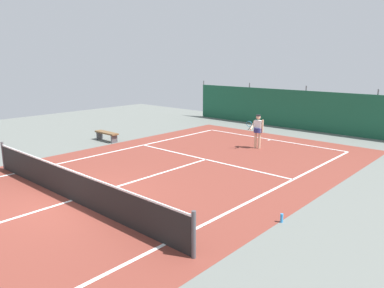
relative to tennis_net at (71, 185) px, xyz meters
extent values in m
plane|color=slate|center=(0.00, 0.00, -0.51)|extent=(36.00, 36.00, 0.00)
cube|color=brown|center=(0.00, 0.00, -0.51)|extent=(11.02, 26.60, 0.01)
cube|color=white|center=(0.00, 11.90, -0.50)|extent=(8.22, 0.10, 0.01)
cube|color=white|center=(-4.11, 0.00, -0.50)|extent=(0.10, 23.80, 0.01)
cube|color=white|center=(4.11, 0.00, -0.50)|extent=(0.10, 23.80, 0.01)
cube|color=white|center=(0.00, 6.40, -0.50)|extent=(8.22, 0.10, 0.01)
cube|color=white|center=(0.00, 0.00, -0.50)|extent=(0.10, 12.80, 0.01)
cube|color=white|center=(0.00, 11.75, -0.50)|extent=(0.10, 0.30, 0.01)
cube|color=black|center=(0.00, 0.00, -0.04)|extent=(9.92, 0.03, 0.95)
cube|color=white|center=(0.00, 0.00, 0.46)|extent=(9.92, 0.04, 0.05)
cylinder|color=#47474C|center=(-5.01, 0.00, 0.04)|extent=(0.10, 0.10, 1.10)
cylinder|color=#47474C|center=(5.01, 0.00, 0.04)|extent=(0.10, 0.10, 1.10)
cube|color=#195138|center=(0.00, 15.80, 0.69)|extent=(16.22, 0.06, 2.40)
cylinder|color=#595B60|center=(-8.11, 15.86, 0.84)|extent=(0.08, 0.08, 2.70)
cylinder|color=#595B60|center=(-4.05, 15.86, 0.84)|extent=(0.08, 0.08, 2.70)
cylinder|color=#595B60|center=(0.00, 15.86, 0.84)|extent=(0.08, 0.08, 2.70)
cylinder|color=#595B60|center=(4.05, 15.86, 0.84)|extent=(0.08, 0.08, 2.70)
cube|color=#234C1E|center=(0.00, 16.40, 0.04)|extent=(14.60, 0.70, 1.10)
cylinder|color=#D8AD8C|center=(0.61, 9.74, -0.10)|extent=(0.12, 0.12, 0.82)
cylinder|color=#D8AD8C|center=(0.41, 9.71, -0.10)|extent=(0.12, 0.12, 0.82)
cylinder|color=navy|center=(0.51, 9.72, 0.39)|extent=(0.40, 0.40, 0.22)
cube|color=white|center=(0.51, 9.72, 0.59)|extent=(0.39, 0.26, 0.56)
sphere|color=#D8AD8C|center=(0.51, 9.72, 1.02)|extent=(0.22, 0.22, 0.22)
cylinder|color=black|center=(0.51, 9.72, 1.11)|extent=(0.23, 0.23, 0.04)
cylinder|color=#D8AD8C|center=(0.74, 9.76, 0.62)|extent=(0.09, 0.09, 0.58)
cylinder|color=#D8AD8C|center=(0.31, 9.56, 0.62)|extent=(0.18, 0.53, 0.41)
cylinder|color=black|center=(0.31, 9.26, 0.51)|extent=(0.08, 0.28, 0.13)
torus|color=teal|center=(0.31, 9.26, 0.73)|extent=(0.32, 0.18, 0.29)
sphere|color=#CCDB33|center=(0.71, 1.60, -0.48)|extent=(0.07, 0.07, 0.07)
cube|color=black|center=(-1.24, 19.12, 0.21)|extent=(2.36, 4.41, 0.80)
cube|color=#2D333D|center=(-1.24, 19.12, 0.89)|extent=(1.77, 2.08, 0.56)
cylinder|color=black|center=(-0.53, 17.71, -0.19)|extent=(0.31, 0.66, 0.64)
cylinder|color=black|center=(-2.31, 17.95, -0.19)|extent=(0.31, 0.66, 0.64)
cylinder|color=black|center=(-0.17, 20.29, -0.19)|extent=(0.31, 0.66, 0.64)
cylinder|color=black|center=(-1.96, 20.53, -0.19)|extent=(0.31, 0.66, 0.64)
cube|color=brown|center=(-6.31, 5.75, -0.06)|extent=(1.60, 0.40, 0.08)
cube|color=#4C4C51|center=(-6.96, 5.75, -0.29)|extent=(0.08, 0.36, 0.45)
cube|color=#4C4C51|center=(-5.66, 5.75, -0.29)|extent=(0.08, 0.36, 0.45)
cylinder|color=#338CD8|center=(5.55, 2.92, -0.39)|extent=(0.08, 0.08, 0.24)
camera|label=1|loc=(9.86, -5.45, 3.73)|focal=34.48mm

